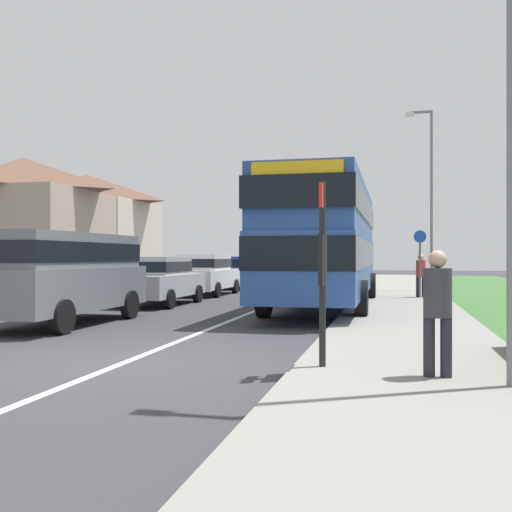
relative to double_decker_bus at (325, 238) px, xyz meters
name	(u,v)px	position (x,y,z in m)	size (l,w,h in m)	color
ground_plane	(125,362)	(-1.90, -9.82, -2.14)	(120.00, 120.00, 0.00)	#38383D
lane_marking_centre	(251,313)	(-1.90, -1.82, -2.14)	(0.14, 60.00, 0.01)	silver
pavement_near_side	(406,322)	(2.30, -3.82, -2.08)	(3.20, 68.00, 0.12)	gray
double_decker_bus	(325,238)	(0.00, 0.00, 0.00)	(2.80, 11.05, 3.70)	#284C93
parked_van_grey	(62,270)	(-5.48, -5.64, -0.87)	(2.11, 5.08, 2.13)	slate
parked_car_silver	(158,278)	(-5.45, -0.02, -1.27)	(1.98, 4.26, 1.58)	#B7B7BC
parked_car_white	(206,273)	(-5.45, 5.01, -1.23)	(1.93, 4.40, 1.65)	silver
parked_car_blue	(238,271)	(-5.44, 10.21, -1.27)	(1.94, 3.99, 1.58)	navy
pedestrian_at_stop	(438,307)	(2.56, -10.48, -1.17)	(0.34, 0.34, 1.67)	#23232D
pedestrian_walking_away	(421,273)	(2.99, 4.05, -1.17)	(0.34, 0.34, 1.67)	#23232D
bus_stop_sign	(323,260)	(1.10, -10.10, -0.60)	(0.09, 0.52, 2.60)	black
cycle_route_sign	(420,261)	(2.95, 3.90, -0.72)	(0.44, 0.08, 2.52)	slate
street_lamp_near	(503,7)	(3.24, -10.82, 2.29)	(1.14, 0.20, 7.76)	slate
street_lamp_mid	(429,189)	(3.52, 8.44, 2.34)	(1.14, 0.20, 7.86)	slate
house_terrace_far_side	(58,225)	(-17.21, 13.15, 1.28)	(7.60, 13.50, 6.85)	tan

